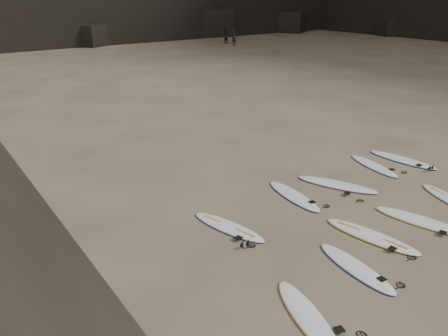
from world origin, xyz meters
The scene contains 12 objects.
ground centered at (0.00, 0.00, 0.00)m, with size 240.00×240.00×0.00m, color #897559.
surfboard_0 centered at (-4.18, -0.97, 0.04)m, with size 0.57×2.37×0.09m, color white.
surfboard_1 centered at (-2.06, -0.47, 0.04)m, with size 0.56×2.33×0.08m, color white.
surfboard_2 centered at (-0.60, 0.20, 0.05)m, with size 0.63×2.62×0.09m, color white.
surfboard_3 centered at (1.21, -0.12, 0.05)m, with size 0.63×2.64×0.09m, color white.
surfboard_5 centered at (-3.37, 2.79, 0.04)m, with size 0.58×2.41×0.09m, color white.
surfboard_6 centered at (-0.56, 3.15, 0.04)m, with size 0.59×2.48×0.09m, color white.
surfboard_7 centered at (1.21, 2.92, 0.05)m, with size 0.65×2.70×0.10m, color white.
surfboard_8 centered at (3.60, 3.24, 0.04)m, with size 0.58×2.40×0.09m, color white.
surfboard_9 centered at (5.00, 3.00, 0.05)m, with size 0.64×2.69×0.10m, color white.
person_a centered at (21.55, 35.68, 0.89)m, with size 0.65×0.43×1.78m, color black.
person_b centered at (21.83, 37.70, 0.93)m, with size 0.90×0.70×1.86m, color black.
Camera 1 is at (-9.55, -5.60, 6.08)m, focal length 35.00 mm.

